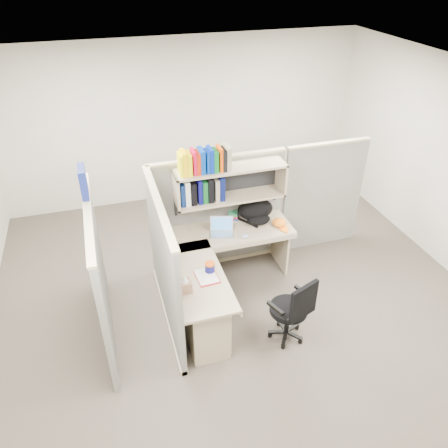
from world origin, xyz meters
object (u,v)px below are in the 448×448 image
object	(u,v)px
snack_canister	(210,267)
task_chair	(290,319)
backpack	(257,212)
desk	(213,297)
laptop	(222,228)

from	to	relation	value
snack_canister	task_chair	xyz separation A→B (m)	(0.77, -0.58, -0.47)
backpack	task_chair	distance (m)	1.53
desk	snack_canister	xyz separation A→B (m)	(-0.00, 0.12, 0.35)
desk	task_chair	bearing A→B (deg)	-30.85
desk	laptop	xyz separation A→B (m)	(0.34, 0.79, 0.40)
laptop	snack_canister	size ratio (longest dim) A/B	2.53
desk	backpack	size ratio (longest dim) A/B	3.64
desk	task_chair	size ratio (longest dim) A/B	1.95
desk	backpack	bearing A→B (deg)	47.87
desk	snack_canister	world-z (taller)	snack_canister
desk	snack_canister	size ratio (longest dim) A/B	14.89
backpack	snack_canister	size ratio (longest dim) A/B	4.09
laptop	snack_canister	world-z (taller)	laptop
backpack	task_chair	world-z (taller)	backpack
laptop	backpack	size ratio (longest dim) A/B	0.62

